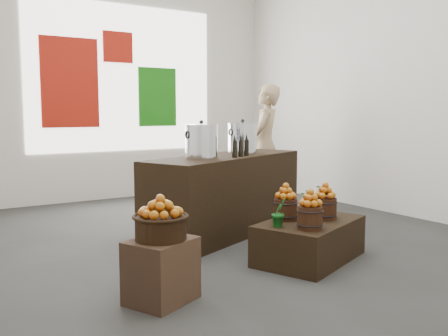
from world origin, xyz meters
TOP-DOWN VIEW (x-y plane):
  - ground at (0.00, 0.00)m, footprint 7.00×7.00m
  - back_wall at (0.00, 3.50)m, footprint 6.00×0.04m
  - back_opening at (0.30, 3.48)m, footprint 3.20×0.02m
  - deco_red_left at (-0.60, 3.47)m, footprint 0.90×0.04m
  - deco_green_right at (0.90, 3.47)m, footprint 0.70×0.04m
  - deco_red_upper at (0.20, 3.47)m, footprint 0.50×0.04m
  - crate at (-1.26, -1.11)m, footprint 0.61×0.56m
  - wicker_basket at (-1.26, -1.11)m, footprint 0.39×0.39m
  - apples_in_basket at (-1.26, -1.11)m, footprint 0.30×0.30m
  - display_table at (0.43, -0.92)m, footprint 1.31×1.06m
  - apple_bucket_front_left at (0.19, -1.19)m, footprint 0.23×0.23m
  - apples_in_bucket_front_left at (0.19, -1.19)m, footprint 0.17×0.17m
  - apple_bucket_front_right at (0.60, -0.95)m, footprint 0.23×0.23m
  - apples_in_bucket_front_right at (0.60, -0.95)m, footprint 0.17×0.17m
  - apple_bucket_rear at (0.25, -0.77)m, footprint 0.23×0.23m
  - apples_in_bucket_rear at (0.25, -0.77)m, footprint 0.17×0.17m
  - herb_garnish_right at (0.73, -0.62)m, footprint 0.26×0.23m
  - herb_garnish_left at (0.01, -0.96)m, footprint 0.17×0.15m
  - counter at (0.33, 0.43)m, footprint 2.39×1.54m
  - stock_pot_left at (-0.11, 0.25)m, footprint 0.35×0.35m
  - stock_pot_center at (0.66, 0.56)m, footprint 0.35×0.35m
  - oil_cruets at (0.41, 0.21)m, footprint 0.25×0.15m
  - shopper at (1.89, 1.70)m, footprint 0.81×0.78m

SIDE VIEW (x-z plane):
  - ground at x=0.00m, z-range 0.00..0.00m
  - display_table at x=0.43m, z-range 0.00..0.39m
  - crate at x=-1.26m, z-range 0.00..0.49m
  - counter at x=0.33m, z-range 0.00..0.94m
  - apple_bucket_front_left at x=0.19m, z-range 0.39..0.60m
  - apple_bucket_front_right at x=0.60m, z-range 0.39..0.60m
  - apple_bucket_rear at x=0.25m, z-range 0.39..0.60m
  - herb_garnish_left at x=0.01m, z-range 0.39..0.66m
  - herb_garnish_right at x=0.73m, z-range 0.39..0.69m
  - wicker_basket at x=-1.26m, z-range 0.49..0.66m
  - apples_in_bucket_front_left at x=0.19m, z-range 0.60..0.76m
  - apples_in_bucket_front_right at x=0.60m, z-range 0.60..0.76m
  - apples_in_bucket_rear at x=0.25m, z-range 0.60..0.76m
  - apples_in_basket at x=-1.26m, z-range 0.66..0.83m
  - shopper at x=1.89m, z-range 0.00..1.87m
  - oil_cruets at x=0.41m, z-range 0.94..1.20m
  - stock_pot_left at x=-0.11m, z-range 0.94..1.29m
  - stock_pot_center at x=0.66m, z-range 0.94..1.29m
  - deco_green_right at x=0.90m, z-range 1.20..2.20m
  - deco_red_left at x=-0.60m, z-range 1.20..2.60m
  - back_wall at x=0.00m, z-range 0.00..4.00m
  - back_opening at x=0.30m, z-range 0.80..3.20m
  - deco_red_upper at x=0.20m, z-range 2.25..2.75m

